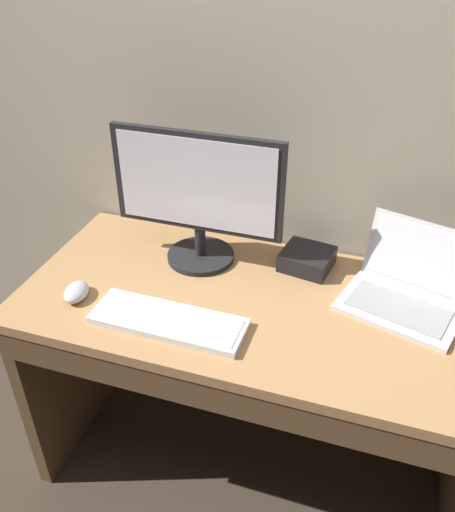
% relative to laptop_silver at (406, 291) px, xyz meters
% --- Properties ---
extents(ground_plane, '(14.00, 14.00, 0.00)m').
position_rel_laptop_silver_xyz_m(ground_plane, '(-0.41, -0.13, -0.83)').
color(ground_plane, '#382D23').
extents(back_wall, '(3.62, 0.04, 2.62)m').
position_rel_laptop_silver_xyz_m(back_wall, '(-0.41, 0.24, 0.48)').
color(back_wall, '#ADA38E').
rests_on(back_wall, ground).
extents(desk, '(1.44, 0.67, 0.79)m').
position_rel_laptop_silver_xyz_m(desk, '(-0.41, -0.14, -0.27)').
color(desk, '#A87A4C').
rests_on(desk, ground).
extents(laptop_silver, '(0.39, 0.35, 0.22)m').
position_rel_laptop_silver_xyz_m(laptop_silver, '(0.00, 0.00, 0.00)').
color(laptop_silver, silver).
rests_on(laptop_silver, desk).
extents(external_monitor, '(0.54, 0.22, 0.44)m').
position_rel_laptop_silver_xyz_m(external_monitor, '(-0.66, 0.03, 0.19)').
color(external_monitor, black).
rests_on(external_monitor, desk).
extents(wired_keyboard, '(0.44, 0.15, 0.02)m').
position_rel_laptop_silver_xyz_m(wired_keyboard, '(-0.62, -0.31, -0.03)').
color(wired_keyboard, white).
rests_on(wired_keyboard, desk).
extents(computer_mouse, '(0.09, 0.12, 0.04)m').
position_rel_laptop_silver_xyz_m(computer_mouse, '(-0.93, -0.28, -0.02)').
color(computer_mouse, '#B7B7BC').
rests_on(computer_mouse, desk).
extents(external_drive_box, '(0.18, 0.17, 0.06)m').
position_rel_laptop_silver_xyz_m(external_drive_box, '(-0.31, 0.10, -0.01)').
color(external_drive_box, black).
rests_on(external_drive_box, desk).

